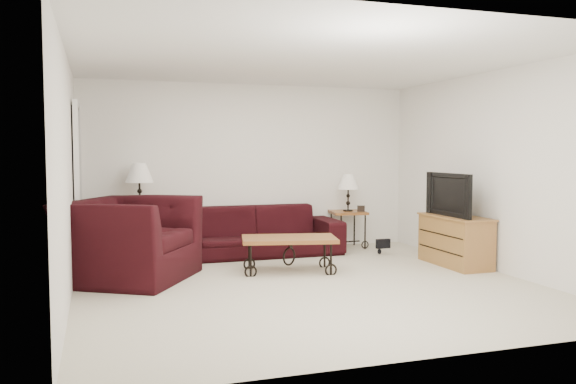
{
  "coord_description": "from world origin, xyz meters",
  "views": [
    {
      "loc": [
        -2.22,
        -6.16,
        1.5
      ],
      "look_at": [
        0.0,
        0.7,
        1.0
      ],
      "focal_mm": 36.82,
      "sensor_mm": 36.0,
      "label": 1
    }
  ],
  "objects_px": {
    "television": "(455,195)",
    "sofa": "(258,231)",
    "side_table_left": "(140,235)",
    "tv_stand": "(455,241)",
    "armchair": "(130,240)",
    "lamp_right": "(348,193)",
    "coffee_table": "(289,254)",
    "side_table_right": "(348,229)",
    "lamp_left": "(140,187)",
    "backpack": "(380,240)"
  },
  "relations": [
    {
      "from": "sofa",
      "to": "lamp_right",
      "type": "xyz_separation_m",
      "value": [
        1.49,
        0.18,
        0.51
      ]
    },
    {
      "from": "sofa",
      "to": "armchair",
      "type": "bearing_deg",
      "value": -148.59
    },
    {
      "from": "lamp_left",
      "to": "sofa",
      "type": "bearing_deg",
      "value": -6.27
    },
    {
      "from": "side_table_right",
      "to": "tv_stand",
      "type": "relative_size",
      "value": 0.52
    },
    {
      "from": "sofa",
      "to": "armchair",
      "type": "distance_m",
      "value": 2.17
    },
    {
      "from": "television",
      "to": "sofa",
      "type": "bearing_deg",
      "value": -124.75
    },
    {
      "from": "side_table_left",
      "to": "tv_stand",
      "type": "height_order",
      "value": "side_table_left"
    },
    {
      "from": "tv_stand",
      "to": "sofa",
      "type": "bearing_deg",
      "value": 145.49
    },
    {
      "from": "side_table_left",
      "to": "tv_stand",
      "type": "bearing_deg",
      "value": -23.98
    },
    {
      "from": "coffee_table",
      "to": "sofa",
      "type": "bearing_deg",
      "value": 92.68
    },
    {
      "from": "coffee_table",
      "to": "armchair",
      "type": "xyz_separation_m",
      "value": [
        -1.9,
        0.15,
        0.26
      ]
    },
    {
      "from": "side_table_left",
      "to": "coffee_table",
      "type": "bearing_deg",
      "value": -40.55
    },
    {
      "from": "side_table_right",
      "to": "armchair",
      "type": "bearing_deg",
      "value": -158.63
    },
    {
      "from": "side_table_right",
      "to": "armchair",
      "type": "height_order",
      "value": "armchair"
    },
    {
      "from": "side_table_right",
      "to": "television",
      "type": "distance_m",
      "value": 2.0
    },
    {
      "from": "side_table_left",
      "to": "tv_stand",
      "type": "distance_m",
      "value": 4.27
    },
    {
      "from": "side_table_left",
      "to": "armchair",
      "type": "xyz_separation_m",
      "value": [
        -0.21,
        -1.31,
        0.14
      ]
    },
    {
      "from": "side_table_left",
      "to": "side_table_right",
      "type": "bearing_deg",
      "value": -0.0
    },
    {
      "from": "side_table_left",
      "to": "coffee_table",
      "type": "distance_m",
      "value": 2.24
    },
    {
      "from": "lamp_left",
      "to": "side_table_right",
      "type": "bearing_deg",
      "value": -0.0
    },
    {
      "from": "armchair",
      "to": "tv_stand",
      "type": "xyz_separation_m",
      "value": [
        4.11,
        -0.43,
        -0.15
      ]
    },
    {
      "from": "side_table_right",
      "to": "backpack",
      "type": "bearing_deg",
      "value": -73.03
    },
    {
      "from": "coffee_table",
      "to": "backpack",
      "type": "xyz_separation_m",
      "value": [
        1.64,
        0.78,
        -0.01
      ]
    },
    {
      "from": "sofa",
      "to": "side_table_left",
      "type": "xyz_separation_m",
      "value": [
        -1.64,
        0.18,
        -0.01
      ]
    },
    {
      "from": "sofa",
      "to": "television",
      "type": "height_order",
      "value": "television"
    },
    {
      "from": "side_table_left",
      "to": "coffee_table",
      "type": "height_order",
      "value": "side_table_left"
    },
    {
      "from": "sofa",
      "to": "side_table_left",
      "type": "bearing_deg",
      "value": 173.73
    },
    {
      "from": "side_table_right",
      "to": "armchair",
      "type": "distance_m",
      "value": 3.59
    },
    {
      "from": "coffee_table",
      "to": "armchair",
      "type": "height_order",
      "value": "armchair"
    },
    {
      "from": "lamp_right",
      "to": "television",
      "type": "height_order",
      "value": "television"
    },
    {
      "from": "side_table_left",
      "to": "lamp_left",
      "type": "distance_m",
      "value": 0.67
    },
    {
      "from": "side_table_left",
      "to": "lamp_right",
      "type": "xyz_separation_m",
      "value": [
        3.13,
        -0.0,
        0.52
      ]
    },
    {
      "from": "side_table_right",
      "to": "lamp_left",
      "type": "xyz_separation_m",
      "value": [
        -3.13,
        0.0,
        0.72
      ]
    },
    {
      "from": "armchair",
      "to": "backpack",
      "type": "bearing_deg",
      "value": -49.17
    },
    {
      "from": "side_table_left",
      "to": "television",
      "type": "relative_size",
      "value": 0.69
    },
    {
      "from": "side_table_right",
      "to": "coffee_table",
      "type": "bearing_deg",
      "value": -134.63
    },
    {
      "from": "lamp_right",
      "to": "television",
      "type": "bearing_deg",
      "value": -66.71
    },
    {
      "from": "lamp_left",
      "to": "television",
      "type": "bearing_deg",
      "value": -24.09
    },
    {
      "from": "sofa",
      "to": "backpack",
      "type": "height_order",
      "value": "sofa"
    },
    {
      "from": "side_table_right",
      "to": "armchair",
      "type": "xyz_separation_m",
      "value": [
        -3.34,
        -1.31,
        0.19
      ]
    },
    {
      "from": "sofa",
      "to": "backpack",
      "type": "xyz_separation_m",
      "value": [
        1.7,
        -0.49,
        -0.14
      ]
    },
    {
      "from": "sofa",
      "to": "side_table_right",
      "type": "height_order",
      "value": "sofa"
    },
    {
      "from": "television",
      "to": "backpack",
      "type": "distance_m",
      "value": 1.39
    },
    {
      "from": "lamp_left",
      "to": "armchair",
      "type": "xyz_separation_m",
      "value": [
        -0.21,
        -1.31,
        -0.53
      ]
    },
    {
      "from": "side_table_right",
      "to": "television",
      "type": "relative_size",
      "value": 0.59
    },
    {
      "from": "armchair",
      "to": "tv_stand",
      "type": "relative_size",
      "value": 1.33
    },
    {
      "from": "lamp_left",
      "to": "backpack",
      "type": "distance_m",
      "value": 3.5
    },
    {
      "from": "lamp_right",
      "to": "side_table_left",
      "type": "bearing_deg",
      "value": 180.0
    },
    {
      "from": "side_table_left",
      "to": "coffee_table",
      "type": "xyz_separation_m",
      "value": [
        1.7,
        -1.45,
        -0.12
      ]
    },
    {
      "from": "side_table_left",
      "to": "coffee_table",
      "type": "relative_size",
      "value": 0.58
    }
  ]
}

